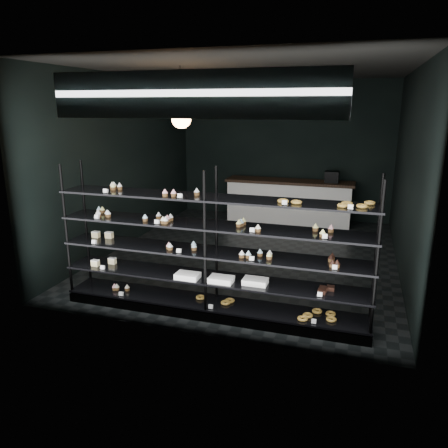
% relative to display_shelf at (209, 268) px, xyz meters
% --- Properties ---
extents(room, '(5.01, 6.01, 3.20)m').
position_rel_display_shelf_xyz_m(room, '(-0.04, 2.45, 0.97)').
color(room, black).
rests_on(room, ground).
extents(display_shelf, '(4.00, 0.50, 1.91)m').
position_rel_display_shelf_xyz_m(display_shelf, '(0.00, 0.00, 0.00)').
color(display_shelf, black).
rests_on(display_shelf, room).
extents(signage, '(3.30, 0.05, 0.50)m').
position_rel_display_shelf_xyz_m(signage, '(-0.04, -0.48, 2.12)').
color(signage, '#0C173D').
rests_on(signage, room).
extents(pendant_lamp, '(0.29, 0.29, 0.87)m').
position_rel_display_shelf_xyz_m(pendant_lamp, '(-0.81, 1.12, 1.82)').
color(pendant_lamp, black).
rests_on(pendant_lamp, room).
extents(service_counter, '(2.90, 0.65, 1.23)m').
position_rel_display_shelf_xyz_m(service_counter, '(0.22, 4.95, -0.13)').
color(service_counter, white).
rests_on(service_counter, room).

